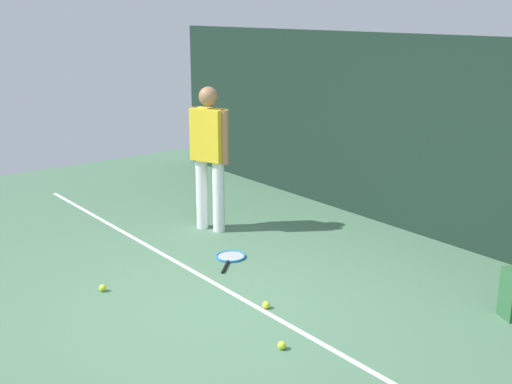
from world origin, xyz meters
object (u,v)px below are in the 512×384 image
(tennis_player, at_px, (209,150))
(tennis_ball_mid_court, at_px, (103,288))
(tennis_racket, at_px, (230,257))
(tennis_ball_by_fence, at_px, (266,305))
(tennis_ball_near_player, at_px, (282,345))

(tennis_player, distance_m, tennis_ball_mid_court, 2.20)
(tennis_racket, xyz_separation_m, tennis_ball_by_fence, (1.16, -0.45, 0.02))
(tennis_player, height_order, tennis_ball_near_player, tennis_player)
(tennis_ball_by_fence, bearing_deg, tennis_ball_near_player, -29.29)
(tennis_racket, height_order, tennis_ball_mid_court, tennis_ball_mid_court)
(tennis_player, distance_m, tennis_ball_by_fence, 2.41)
(tennis_racket, bearing_deg, tennis_ball_near_player, -157.75)
(tennis_ball_near_player, xyz_separation_m, tennis_ball_mid_court, (-1.85, -0.62, 0.00))
(tennis_player, xyz_separation_m, tennis_ball_mid_court, (0.84, -1.80, -0.93))
(tennis_ball_near_player, relative_size, tennis_ball_by_fence, 1.00)
(tennis_player, xyz_separation_m, tennis_ball_by_fence, (2.07, -0.83, -0.93))
(tennis_ball_by_fence, bearing_deg, tennis_ball_mid_court, -141.52)
(tennis_racket, relative_size, tennis_ball_near_player, 8.58)
(tennis_ball_near_player, bearing_deg, tennis_racket, 155.78)
(tennis_player, distance_m, tennis_racket, 1.37)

